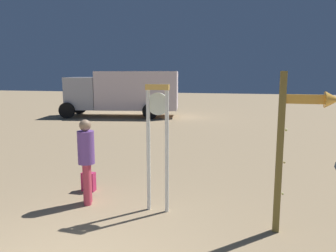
% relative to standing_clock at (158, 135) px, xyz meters
% --- Properties ---
extents(standing_clock, '(0.44, 0.12, 2.35)m').
position_rel_standing_clock_xyz_m(standing_clock, '(0.00, 0.00, 0.00)').
color(standing_clock, white).
rests_on(standing_clock, ground_plane).
extents(arrow_sign, '(0.87, 0.26, 2.57)m').
position_rel_standing_clock_xyz_m(arrow_sign, '(2.33, -0.38, 0.22)').
color(arrow_sign, olive).
rests_on(arrow_sign, ground_plane).
extents(person_near_clock, '(0.32, 0.32, 1.67)m').
position_rel_standing_clock_xyz_m(person_near_clock, '(-1.43, 0.01, -0.50)').
color(person_near_clock, '#CB3D55').
rests_on(person_near_clock, ground_plane).
extents(backpack, '(0.28, 0.20, 0.41)m').
position_rel_standing_clock_xyz_m(backpack, '(-1.74, 0.67, -1.23)').
color(backpack, '#C82B5B').
rests_on(backpack, ground_plane).
extents(box_truck_near, '(7.01, 3.39, 2.66)m').
position_rel_standing_clock_xyz_m(box_truck_near, '(-5.48, 12.89, 0.06)').
color(box_truck_near, white).
rests_on(box_truck_near, ground_plane).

